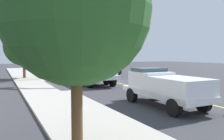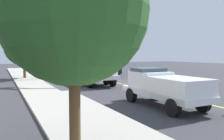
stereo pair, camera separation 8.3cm
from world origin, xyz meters
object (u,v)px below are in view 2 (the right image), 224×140
(utility_bucket_truck, at_px, (89,67))
(service_pickup_truck, at_px, (164,86))
(traffic_cone_mid_front, at_px, (130,84))
(traffic_cone_mid_rear, at_px, (91,75))
(passing_minivan, at_px, (107,69))
(traffic_signal_mast, at_px, (43,29))

(utility_bucket_truck, relative_size, service_pickup_truck, 1.46)
(service_pickup_truck, relative_size, traffic_cone_mid_front, 7.93)
(traffic_cone_mid_front, distance_m, traffic_cone_mid_rear, 8.76)
(traffic_cone_mid_rear, bearing_deg, passing_minivan, -52.63)
(utility_bucket_truck, distance_m, traffic_signal_mast, 6.34)
(utility_bucket_truck, height_order, service_pickup_truck, utility_bucket_truck)
(service_pickup_truck, height_order, passing_minivan, service_pickup_truck)
(utility_bucket_truck, height_order, passing_minivan, utility_bucket_truck)
(utility_bucket_truck, xyz_separation_m, traffic_signal_mast, (3.20, 3.79, 3.95))
(utility_bucket_truck, distance_m, traffic_cone_mid_rear, 4.46)
(traffic_cone_mid_front, bearing_deg, traffic_cone_mid_rear, -0.25)
(traffic_signal_mast, bearing_deg, traffic_cone_mid_front, -145.45)
(traffic_cone_mid_rear, bearing_deg, traffic_signal_mast, 97.05)
(utility_bucket_truck, relative_size, passing_minivan, 1.71)
(traffic_cone_mid_front, xyz_separation_m, traffic_signal_mast, (8.07, 5.56, 5.22))
(traffic_cone_mid_front, bearing_deg, passing_minivan, -16.54)
(passing_minivan, xyz_separation_m, traffic_cone_mid_front, (-11.29, 3.35, -0.62))
(traffic_signal_mast, bearing_deg, traffic_cone_mid_rear, -82.95)
(traffic_cone_mid_rear, relative_size, traffic_signal_mast, 0.11)
(traffic_cone_mid_front, height_order, traffic_cone_mid_rear, traffic_cone_mid_rear)
(utility_bucket_truck, relative_size, traffic_cone_mid_rear, 9.78)
(passing_minivan, distance_m, traffic_cone_mid_rear, 4.21)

